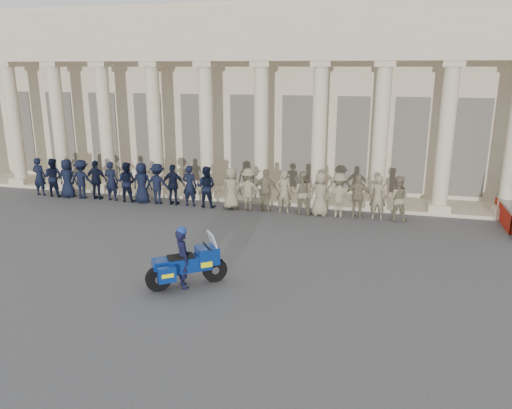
# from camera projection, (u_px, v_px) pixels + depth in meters

# --- Properties ---
(ground) EXTENTS (90.00, 90.00, 0.00)m
(ground) POSITION_uv_depth(u_px,v_px,m) (240.00, 270.00, 15.41)
(ground) COLOR #434346
(ground) RESTS_ON ground
(building) EXTENTS (40.00, 12.50, 9.00)m
(building) POSITION_uv_depth(u_px,v_px,m) (313.00, 95.00, 27.96)
(building) COLOR #C5B494
(building) RESTS_ON ground
(officer_rank) EXTENTS (17.52, 0.70, 1.85)m
(officer_rank) POSITION_uv_depth(u_px,v_px,m) (203.00, 187.00, 22.09)
(officer_rank) COLOR black
(officer_rank) RESTS_ON ground
(motorcycle) EXTENTS (2.00, 1.70, 1.52)m
(motorcycle) POSITION_uv_depth(u_px,v_px,m) (188.00, 264.00, 14.10)
(motorcycle) COLOR black
(motorcycle) RESTS_ON ground
(rider) EXTENTS (0.71, 0.75, 1.80)m
(rider) POSITION_uv_depth(u_px,v_px,m) (183.00, 257.00, 13.99)
(rider) COLOR black
(rider) RESTS_ON ground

